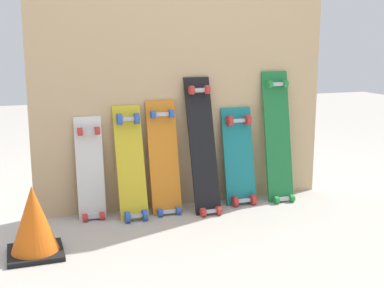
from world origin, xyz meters
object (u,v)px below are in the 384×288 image
Objects in this scene: skateboard_yellow at (131,167)px; traffic_cone at (34,221)px; skateboard_white at (90,174)px; skateboard_black at (203,151)px; skateboard_teal at (239,161)px; skateboard_green at (278,142)px; skateboard_orange at (164,163)px.

traffic_cone is at bearing -144.92° from skateboard_yellow.
skateboard_black is (0.71, -0.08, 0.11)m from skateboard_white.
skateboard_white is 0.93× the size of skateboard_yellow.
skateboard_white is at bearing 178.53° from skateboard_teal.
traffic_cone is at bearing -159.51° from skateboard_black.
skateboard_green is at bearing 1.28° from skateboard_yellow.
skateboard_teal is 0.74× the size of skateboard_green.
skateboard_white is 1.28m from skateboard_green.
skateboard_black is (0.47, -0.02, 0.08)m from skateboard_yellow.
skateboard_yellow is at bearing 35.08° from traffic_cone.
skateboard_teal is at bearing 18.71° from traffic_cone.
skateboard_black reaches higher than traffic_cone.
skateboard_green is at bearing 4.74° from skateboard_black.
skateboard_yellow is 0.75m from skateboard_teal.
skateboard_yellow is 0.82× the size of skateboard_black.
skateboard_white is at bearing 173.30° from skateboard_black.
skateboard_white is at bearing 178.36° from skateboard_green.
skateboard_yellow is 0.96× the size of skateboard_orange.
traffic_cone is (-1.35, -0.46, -0.11)m from skateboard_teal.
skateboard_teal reaches higher than skateboard_white.
skateboard_black reaches higher than skateboard_white.
skateboard_yellow is 0.75m from traffic_cone.
skateboard_yellow is 1.04m from skateboard_green.
skateboard_white is at bearing 175.63° from skateboard_orange.
skateboard_teal is 1.43m from traffic_cone.
skateboard_white is 0.61m from traffic_cone.
traffic_cone is (-1.07, -0.40, -0.21)m from skateboard_black.
skateboard_teal is at bearing 1.08° from skateboard_orange.
skateboard_teal is (0.99, -0.03, 0.01)m from skateboard_white.
skateboard_orange is (0.22, 0.02, 0.01)m from skateboard_yellow.
skateboard_orange reaches higher than skateboard_teal.
skateboard_orange is at bearing -4.37° from skateboard_white.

